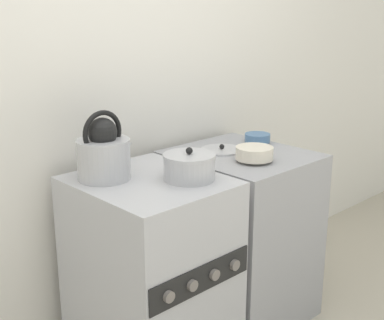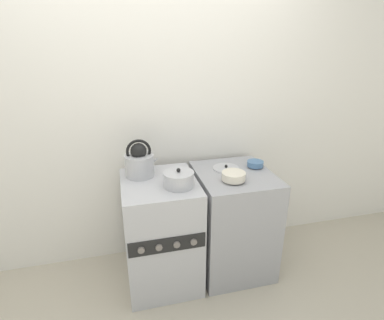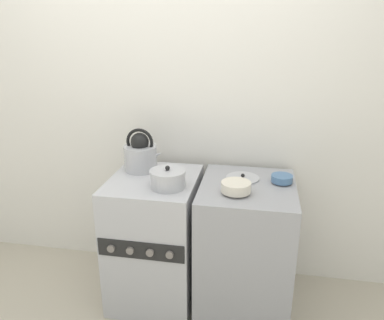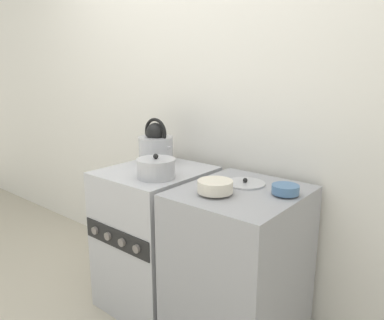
{
  "view_description": "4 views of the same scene",
  "coord_description": "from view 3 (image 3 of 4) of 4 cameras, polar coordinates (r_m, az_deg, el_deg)",
  "views": [
    {
      "loc": [
        -1.27,
        -1.28,
        1.52
      ],
      "look_at": [
        0.21,
        0.28,
        0.89
      ],
      "focal_mm": 50.0,
      "sensor_mm": 36.0,
      "label": 1
    },
    {
      "loc": [
        -0.24,
        -1.61,
        1.76
      ],
      "look_at": [
        0.25,
        0.33,
        0.97
      ],
      "focal_mm": 28.0,
      "sensor_mm": 36.0,
      "label": 2
    },
    {
      "loc": [
        0.62,
        -1.75,
        1.72
      ],
      "look_at": [
        0.24,
        0.34,
        0.97
      ],
      "focal_mm": 35.0,
      "sensor_mm": 36.0,
      "label": 3
    },
    {
      "loc": [
        1.5,
        -1.17,
        1.42
      ],
      "look_at": [
        0.29,
        0.29,
        0.95
      ],
      "focal_mm": 35.0,
      "sensor_mm": 36.0,
      "label": 4
    }
  ],
  "objects": [
    {
      "name": "counter",
      "position": [
        2.45,
        8.04,
        -12.86
      ],
      "size": [
        0.56,
        0.64,
        0.84
      ],
      "color": "#99999E",
      "rests_on": "ground_plane"
    },
    {
      "name": "cooking_pot",
      "position": [
        2.17,
        -3.72,
        -2.84
      ],
      "size": [
        0.21,
        0.21,
        0.13
      ],
      "color": "#B2B2B7",
      "rests_on": "stove"
    },
    {
      "name": "kettle",
      "position": [
        2.43,
        -7.83,
        0.86
      ],
      "size": [
        0.26,
        0.21,
        0.28
      ],
      "color": "#B2B2B7",
      "rests_on": "stove"
    },
    {
      "name": "loose_pot_lid",
      "position": [
        2.34,
        7.73,
        -2.72
      ],
      "size": [
        0.21,
        0.21,
        0.03
      ],
      "color": "#B2B2B7",
      "rests_on": "counter"
    },
    {
      "name": "stove",
      "position": [
        2.51,
        -5.6,
        -11.79
      ],
      "size": [
        0.53,
        0.62,
        0.84
      ],
      "color": "#B2B2B7",
      "rests_on": "ground_plane"
    },
    {
      "name": "wall_back",
      "position": [
        2.58,
        -3.75,
        8.95
      ],
      "size": [
        7.0,
        0.06,
        2.5
      ],
      "color": "silver",
      "rests_on": "ground_plane"
    },
    {
      "name": "small_ceramic_bowl",
      "position": [
        2.31,
        13.54,
        -2.78
      ],
      "size": [
        0.13,
        0.13,
        0.05
      ],
      "color": "#4C729E",
      "rests_on": "counter"
    },
    {
      "name": "enamel_bowl",
      "position": [
        2.12,
        6.72,
        -4.11
      ],
      "size": [
        0.17,
        0.17,
        0.07
      ],
      "color": "beige",
      "rests_on": "counter"
    }
  ]
}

